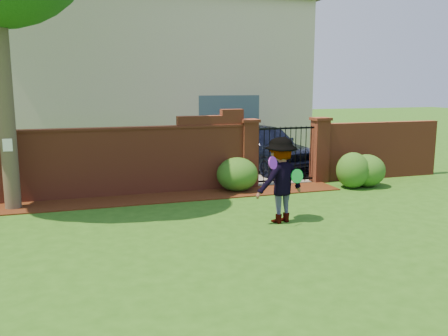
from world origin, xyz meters
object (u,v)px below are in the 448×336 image
object	(u,v)px
car	(267,147)
frisbee_green	(297,176)
frisbee_purple	(273,163)
man	(281,180)

from	to	relation	value
car	frisbee_green	world-z (taller)	car
car	frisbee_purple	world-z (taller)	car
frisbee_green	car	bearing A→B (deg)	72.77
man	frisbee_green	world-z (taller)	man
car	frisbee_green	bearing A→B (deg)	-118.77
car	frisbee_green	xyz separation A→B (m)	(-1.82, -5.88, 0.21)
frisbee_purple	car	bearing A→B (deg)	68.04
frisbee_purple	frisbee_green	size ratio (longest dim) A/B	0.87
car	frisbee_purple	bearing A→B (deg)	-123.50
car	man	bearing A→B (deg)	-121.69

